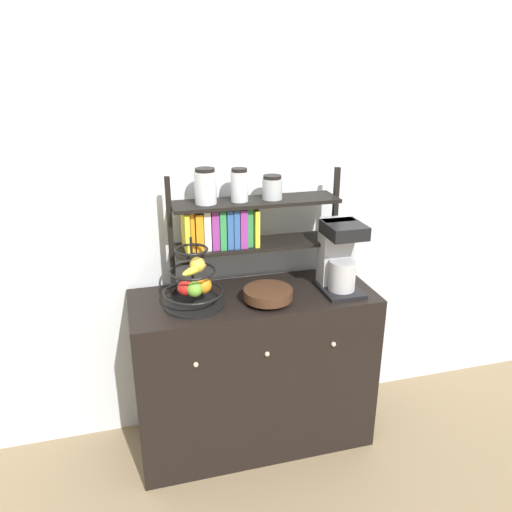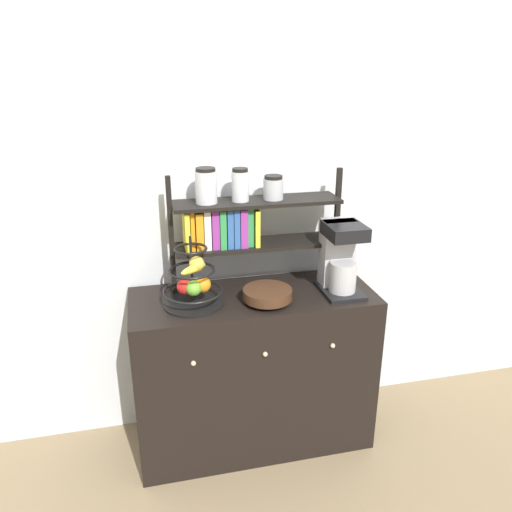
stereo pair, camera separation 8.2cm
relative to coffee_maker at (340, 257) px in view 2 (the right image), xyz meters
name	(u,v)px [view 2 (the right image)]	position (x,y,z in m)	size (l,w,h in m)	color
ground_plane	(264,467)	(-0.43, -0.20, -1.03)	(12.00, 12.00, 0.00)	#847051
wall_back	(241,191)	(-0.43, 0.31, 0.27)	(7.00, 0.05, 2.60)	silver
sideboard	(253,369)	(-0.43, 0.03, -0.60)	(1.19, 0.49, 0.85)	black
coffee_maker	(340,257)	(0.00, 0.00, 0.00)	(0.19, 0.25, 0.35)	black
fruit_stand	(193,283)	(-0.72, -0.01, -0.07)	(0.28, 0.28, 0.34)	black
wooden_bowl	(267,295)	(-0.38, -0.06, -0.14)	(0.23, 0.23, 0.07)	#422819
shelf_hutch	(237,218)	(-0.48, 0.15, 0.19)	(0.85, 0.20, 0.61)	black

